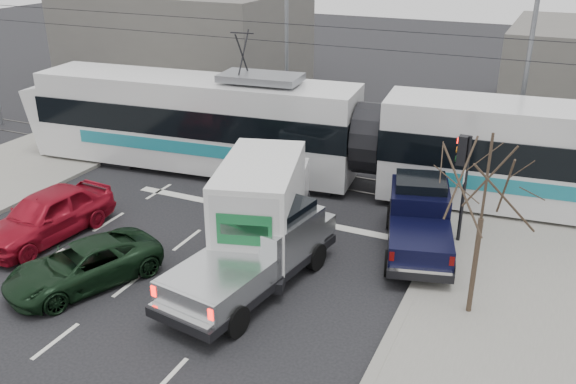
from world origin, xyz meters
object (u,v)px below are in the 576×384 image
at_px(street_lamp_far, 283,27).
at_px(red_car, 46,215).
at_px(tram, 368,140).
at_px(street_lamp_near, 525,52).
at_px(box_truck, 263,205).
at_px(navy_pickup, 419,218).
at_px(traffic_signal, 463,166).
at_px(green_car, 83,265).
at_px(bare_tree, 486,186).
at_px(silver_pickup, 259,249).

bearing_deg(street_lamp_far, red_car, -97.17).
bearing_deg(red_car, tram, 50.04).
bearing_deg(street_lamp_near, box_truck, -121.30).
height_order(street_lamp_near, red_car, street_lamp_near).
relative_size(street_lamp_far, navy_pickup, 1.65).
bearing_deg(box_truck, traffic_signal, 12.43).
relative_size(street_lamp_near, street_lamp_far, 1.00).
height_order(green_car, red_car, red_car).
xyz_separation_m(street_lamp_near, tram, (-4.90, -4.35, -3.03)).
bearing_deg(box_truck, street_lamp_near, 42.80).
height_order(navy_pickup, green_car, navy_pickup).
bearing_deg(traffic_signal, street_lamp_near, 83.59).
bearing_deg(bare_tree, street_lamp_far, 131.12).
bearing_deg(street_lamp_far, bare_tree, -48.88).
height_order(street_lamp_near, green_car, street_lamp_near).
distance_m(traffic_signal, green_car, 11.91).
distance_m(traffic_signal, street_lamp_far, 14.47).
bearing_deg(red_car, bare_tree, 10.45).
distance_m(traffic_signal, street_lamp_near, 7.91).
bearing_deg(red_car, green_car, -24.44).
relative_size(traffic_signal, street_lamp_near, 0.40).
xyz_separation_m(navy_pickup, red_car, (-11.46, -4.48, -0.25)).
distance_m(bare_tree, silver_pickup, 6.51).
bearing_deg(street_lamp_far, street_lamp_near, -9.87).
distance_m(street_lamp_far, box_truck, 13.95).
xyz_separation_m(tram, silver_pickup, (-0.69, -8.02, -0.96)).
relative_size(bare_tree, navy_pickup, 0.92).
xyz_separation_m(street_lamp_near, navy_pickup, (-1.90, -8.27, -4.04)).
distance_m(street_lamp_far, green_car, 17.19).
bearing_deg(traffic_signal, tram, 142.19).
distance_m(street_lamp_far, tram, 9.64).
bearing_deg(street_lamp_far, traffic_signal, -41.72).
bearing_deg(box_truck, red_car, -177.93).
xyz_separation_m(bare_tree, green_car, (-10.49, -3.04, -3.17)).
xyz_separation_m(bare_tree, traffic_signal, (-1.13, 4.00, -1.05)).
height_order(silver_pickup, red_car, silver_pickup).
bearing_deg(street_lamp_near, tram, -138.42).
xyz_separation_m(bare_tree, silver_pickup, (-5.88, -0.87, -2.67)).
bearing_deg(tram, street_lamp_far, 130.42).
distance_m(box_truck, red_car, 7.38).
bearing_deg(street_lamp_far, tram, -43.92).
bearing_deg(traffic_signal, green_car, -143.06).
relative_size(traffic_signal, tram, 0.12).
height_order(box_truck, green_car, box_truck).
xyz_separation_m(street_lamp_far, navy_pickup, (9.60, -10.27, -4.04)).
bearing_deg(red_car, navy_pickup, 26.56).
distance_m(green_car, red_car, 3.63).
bearing_deg(tram, red_car, -140.83).
bearing_deg(traffic_signal, navy_pickup, -143.87).
bearing_deg(green_car, box_truck, 69.59).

